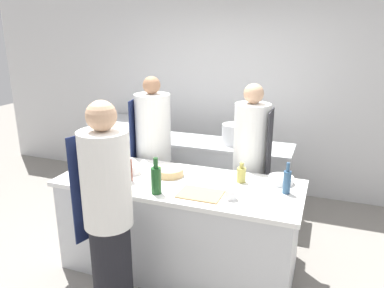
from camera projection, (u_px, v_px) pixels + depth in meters
ground_plane at (180, 266)px, 3.64m from camera, size 16.00×16.00×0.00m
wall_back at (237, 90)px, 5.14m from camera, size 8.00×0.06×2.80m
prep_counter at (179, 225)px, 3.51m from camera, size 2.21×0.87×0.89m
pass_counter at (208, 176)px, 4.69m from camera, size 2.04×0.56×0.89m
oven_range at (124, 151)px, 5.56m from camera, size 0.75×0.74×0.94m
chef_at_prep_near at (108, 215)px, 2.80m from camera, size 0.42×0.41×1.75m
chef_at_stove at (250, 167)px, 3.84m from camera, size 0.37×0.35×1.71m
chef_at_pass_far at (153, 154)px, 4.19m from camera, size 0.43×0.41×1.73m
bottle_olive_oil at (129, 169)px, 3.35m from camera, size 0.06×0.06×0.28m
bottle_vinegar at (241, 174)px, 3.34m from camera, size 0.08×0.08×0.18m
bottle_wine at (113, 153)px, 3.78m from camera, size 0.08×0.08×0.29m
bottle_cooking_oil at (287, 181)px, 3.10m from camera, size 0.06×0.06×0.27m
bottle_sauce at (156, 179)px, 3.09m from camera, size 0.09×0.09×0.31m
bowl_mixing_large at (131, 169)px, 3.55m from camera, size 0.18×0.18×0.09m
bowl_prep_small at (92, 165)px, 3.66m from camera, size 0.18×0.18×0.08m
bowl_ceramic_blue at (169, 172)px, 3.50m from camera, size 0.27×0.27×0.07m
bowl_wooden_salad at (281, 180)px, 3.33m from camera, size 0.23×0.23×0.06m
cup at (231, 194)px, 3.01m from camera, size 0.10×0.10×0.08m
cutting_board at (200, 194)px, 3.10m from camera, size 0.36×0.26×0.01m
stockpot at (234, 134)px, 4.44m from camera, size 0.29×0.29×0.24m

